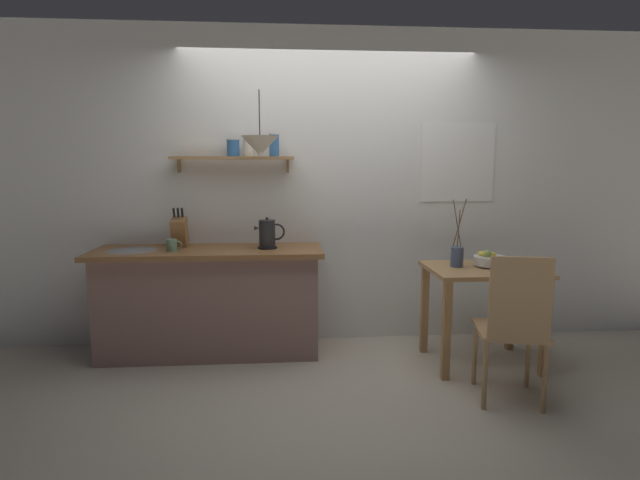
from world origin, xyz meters
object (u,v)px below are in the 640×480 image
fruit_bowl (490,260)px  pendant_lamp (260,146)px  dining_table (483,286)px  electric_kettle (268,234)px  twig_vase (457,256)px  dining_chair_near (514,323)px  knife_block (180,232)px  coffee_mug_by_sink (172,245)px

fruit_bowl → pendant_lamp: (-1.76, 0.20, 0.87)m
dining_table → electric_kettle: size_ratio=3.29×
dining_table → twig_vase: bearing=165.4°
dining_chair_near → knife_block: size_ratio=3.06×
dining_chair_near → fruit_bowl: bearing=79.3°
twig_vase → coffee_mug_by_sink: 2.21m
pendant_lamp → dining_chair_near: bearing=-28.9°
dining_chair_near → twig_vase: twig_vase is taller
dining_table → twig_vase: twig_vase is taller
dining_chair_near → knife_block: knife_block is taller
twig_vase → pendant_lamp: bearing=173.2°
dining_chair_near → fruit_bowl: 0.77m
knife_block → twig_vase: bearing=-10.9°
knife_block → pendant_lamp: bearing=-19.6°
twig_vase → electric_kettle: bearing=168.4°
twig_vase → dining_chair_near: bearing=-80.3°
fruit_bowl → twig_vase: 0.26m
dining_chair_near → coffee_mug_by_sink: size_ratio=8.26×
dining_chair_near → twig_vase: size_ratio=1.89×
knife_block → dining_chair_near: bearing=-26.3°
electric_kettle → knife_block: bearing=170.6°
fruit_bowl → coffee_mug_by_sink: (-2.46, 0.24, 0.11)m
dining_chair_near → pendant_lamp: (-1.63, 0.90, 1.14)m
coffee_mug_by_sink → pendant_lamp: size_ratio=0.25×
dining_table → knife_block: knife_block is taller
dining_chair_near → electric_kettle: bearing=147.2°
electric_kettle → pendant_lamp: pendant_lamp is taller
fruit_bowl → knife_block: knife_block is taller
twig_vase → pendant_lamp: pendant_lamp is taller
twig_vase → dining_table: bearing=-14.6°
electric_kettle → knife_block: size_ratio=0.78×
fruit_bowl → dining_table: bearing=-152.6°
twig_vase → electric_kettle: twig_vase is taller
coffee_mug_by_sink → knife_block: bearing=84.7°
electric_kettle → fruit_bowl: bearing=-10.5°
knife_block → coffee_mug_by_sink: 0.22m
pendant_lamp → coffee_mug_by_sink: bearing=176.5°
fruit_bowl → coffee_mug_by_sink: bearing=174.4°
dining_table → pendant_lamp: 2.02m
fruit_bowl → electric_kettle: size_ratio=0.99×
fruit_bowl → pendant_lamp: bearing=173.6°
pendant_lamp → fruit_bowl: bearing=-6.4°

